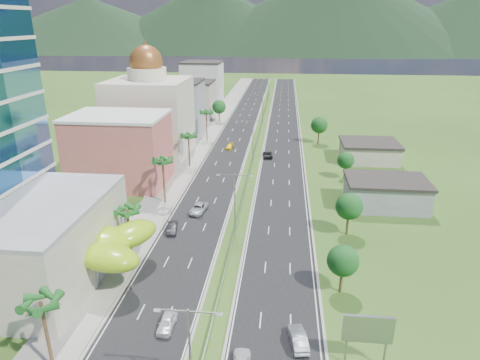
% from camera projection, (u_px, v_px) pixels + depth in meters
% --- Properties ---
extents(ground, '(500.00, 500.00, 0.00)m').
position_uv_depth(ground, '(227.00, 265.00, 63.84)').
color(ground, '#2D5119').
rests_on(ground, ground).
extents(road_left, '(11.00, 260.00, 0.04)m').
position_uv_depth(road_left, '(240.00, 126.00, 148.44)').
color(road_left, black).
rests_on(road_left, ground).
extents(road_right, '(11.00, 260.00, 0.04)m').
position_uv_depth(road_right, '(283.00, 127.00, 146.98)').
color(road_right, black).
rests_on(road_right, ground).
extents(sidewalk_left, '(7.00, 260.00, 0.12)m').
position_uv_depth(sidewalk_left, '(213.00, 125.00, 149.34)').
color(sidewalk_left, gray).
rests_on(sidewalk_left, ground).
extents(median_guardrail, '(0.10, 216.06, 0.76)m').
position_uv_depth(median_guardrail, '(258.00, 138.00, 130.71)').
color(median_guardrail, gray).
rests_on(median_guardrail, ground).
extents(streetlight_median_a, '(6.04, 0.25, 11.00)m').
position_uv_depth(streetlight_median_a, '(190.00, 349.00, 38.18)').
color(streetlight_median_a, gray).
rests_on(streetlight_median_a, ground).
extents(streetlight_median_b, '(6.04, 0.25, 11.00)m').
position_uv_depth(streetlight_median_b, '(235.00, 198.00, 70.80)').
color(streetlight_median_b, gray).
rests_on(streetlight_median_b, ground).
extents(streetlight_median_c, '(6.04, 0.25, 11.00)m').
position_uv_depth(streetlight_median_c, '(253.00, 137.00, 108.08)').
color(streetlight_median_c, gray).
rests_on(streetlight_median_c, ground).
extents(streetlight_median_d, '(6.04, 0.25, 11.00)m').
position_uv_depth(streetlight_median_d, '(263.00, 104.00, 150.02)').
color(streetlight_median_d, gray).
rests_on(streetlight_median_d, ground).
extents(streetlight_median_e, '(6.04, 0.25, 11.00)m').
position_uv_depth(streetlight_median_e, '(268.00, 86.00, 191.95)').
color(streetlight_median_e, gray).
rests_on(streetlight_median_e, ground).
extents(lime_canopy, '(18.00, 15.00, 7.40)m').
position_uv_depth(lime_canopy, '(83.00, 242.00, 60.31)').
color(lime_canopy, '#87BD12').
rests_on(lime_canopy, ground).
extents(pink_shophouse, '(20.00, 15.00, 15.00)m').
position_uv_depth(pink_shophouse, '(120.00, 151.00, 93.76)').
color(pink_shophouse, '#C1584F').
rests_on(pink_shophouse, ground).
extents(domed_building, '(20.00, 20.00, 28.70)m').
position_uv_depth(domed_building, '(150.00, 113.00, 113.85)').
color(domed_building, beige).
rests_on(domed_building, ground).
extents(midrise_grey, '(16.00, 15.00, 16.00)m').
position_uv_depth(midrise_grey, '(177.00, 107.00, 138.22)').
color(midrise_grey, gray).
rests_on(midrise_grey, ground).
extents(midrise_beige, '(16.00, 15.00, 13.00)m').
position_uv_depth(midrise_beige, '(191.00, 100.00, 159.25)').
color(midrise_beige, '#A59D88').
rests_on(midrise_beige, ground).
extents(midrise_white, '(16.00, 15.00, 18.00)m').
position_uv_depth(midrise_white, '(203.00, 85.00, 179.81)').
color(midrise_white, silver).
rests_on(midrise_white, ground).
extents(billboard, '(5.20, 0.35, 6.20)m').
position_uv_depth(billboard, '(368.00, 331.00, 43.87)').
color(billboard, gray).
rests_on(billboard, ground).
extents(shed_near, '(15.00, 10.00, 5.00)m').
position_uv_depth(shed_near, '(386.00, 194.00, 83.54)').
color(shed_near, gray).
rests_on(shed_near, ground).
extents(shed_far, '(14.00, 12.00, 4.40)m').
position_uv_depth(shed_far, '(369.00, 152.00, 111.41)').
color(shed_far, '#A59D88').
rests_on(shed_far, ground).
extents(palm_tree_a, '(3.60, 3.60, 9.10)m').
position_uv_depth(palm_tree_a, '(41.00, 305.00, 42.04)').
color(palm_tree_a, '#47301C').
rests_on(palm_tree_a, ground).
extents(palm_tree_b, '(3.60, 3.60, 8.10)m').
position_uv_depth(palm_tree_b, '(127.00, 212.00, 64.74)').
color(palm_tree_b, '#47301C').
rests_on(palm_tree_b, ground).
extents(palm_tree_c, '(3.60, 3.60, 9.60)m').
position_uv_depth(palm_tree_c, '(163.00, 162.00, 82.88)').
color(palm_tree_c, '#47301C').
rests_on(palm_tree_c, ground).
extents(palm_tree_d, '(3.60, 3.60, 8.60)m').
position_uv_depth(palm_tree_d, '(188.00, 137.00, 104.65)').
color(palm_tree_d, '#47301C').
rests_on(palm_tree_d, ground).
extents(palm_tree_e, '(3.60, 3.60, 9.40)m').
position_uv_depth(palm_tree_e, '(206.00, 113.00, 127.68)').
color(palm_tree_e, '#47301C').
rests_on(palm_tree_e, ground).
extents(leafy_tree_lfar, '(4.90, 4.90, 8.05)m').
position_uv_depth(leafy_tree_lfar, '(219.00, 107.00, 151.93)').
color(leafy_tree_lfar, '#47301C').
rests_on(leafy_tree_lfar, ground).
extents(leafy_tree_ra, '(4.20, 4.20, 6.90)m').
position_uv_depth(leafy_tree_ra, '(343.00, 261.00, 55.95)').
color(leafy_tree_ra, '#47301C').
rests_on(leafy_tree_ra, ground).
extents(leafy_tree_rb, '(4.55, 4.55, 7.47)m').
position_uv_depth(leafy_tree_rb, '(349.00, 206.00, 71.37)').
color(leafy_tree_rb, '#47301C').
rests_on(leafy_tree_rb, ground).
extents(leafy_tree_rc, '(3.85, 3.85, 6.33)m').
position_uv_depth(leafy_tree_rc, '(346.00, 161.00, 97.45)').
color(leafy_tree_rc, '#47301C').
rests_on(leafy_tree_rc, ground).
extents(leafy_tree_rd, '(4.90, 4.90, 8.05)m').
position_uv_depth(leafy_tree_rd, '(319.00, 125.00, 125.38)').
color(leafy_tree_rd, '#47301C').
rests_on(leafy_tree_rd, ground).
extents(mountain_ridge, '(860.00, 140.00, 90.00)m').
position_uv_depth(mountain_ridge, '(333.00, 54.00, 477.39)').
color(mountain_ridge, black).
rests_on(mountain_ridge, ground).
extents(car_white_near_left, '(1.75, 4.34, 1.48)m').
position_uv_depth(car_white_near_left, '(167.00, 322.00, 50.56)').
color(car_white_near_left, white).
rests_on(car_white_near_left, road_left).
extents(car_dark_left, '(2.25, 4.73, 1.50)m').
position_uv_depth(car_dark_left, '(172.00, 228.00, 73.69)').
color(car_dark_left, black).
rests_on(car_dark_left, road_left).
extents(car_silver_mid_left, '(3.15, 5.75, 1.53)m').
position_uv_depth(car_silver_mid_left, '(198.00, 208.00, 81.27)').
color(car_silver_mid_left, '#AAADB2').
rests_on(car_silver_mid_left, road_left).
extents(car_yellow_far_left, '(2.30, 4.69, 1.31)m').
position_uv_depth(car_yellow_far_left, '(230.00, 146.00, 121.88)').
color(car_yellow_far_left, yellow).
rests_on(car_yellow_far_left, road_left).
extents(car_silver_right, '(2.52, 5.12, 1.61)m').
position_uv_depth(car_silver_right, '(298.00, 338.00, 47.93)').
color(car_silver_right, '#999DA0').
rests_on(car_silver_right, road_right).
extents(car_dark_far_right, '(2.95, 5.53, 1.48)m').
position_uv_depth(car_dark_far_right, '(268.00, 154.00, 114.21)').
color(car_dark_far_right, black).
rests_on(car_dark_far_right, road_right).
extents(motorcycle, '(0.88, 1.98, 1.22)m').
position_uv_depth(motorcycle, '(129.00, 288.00, 57.32)').
color(motorcycle, black).
rests_on(motorcycle, road_left).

